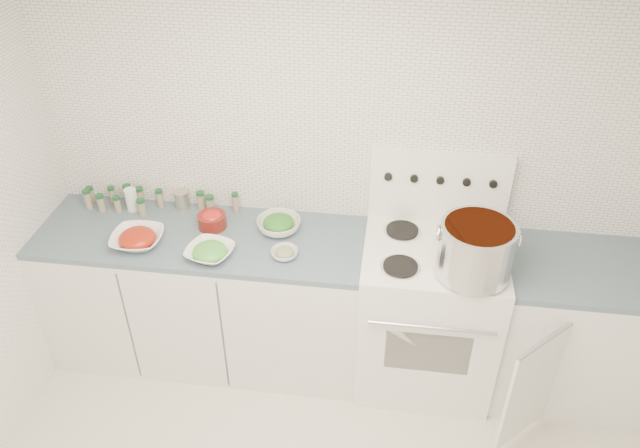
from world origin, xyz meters
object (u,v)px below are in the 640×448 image
Objects in this scene: stock_pot at (476,248)px; bowl_snowpea at (210,252)px; stove at (427,310)px; bowl_tomato at (137,238)px.

bowl_snowpea is (-1.37, -0.00, -0.17)m from stock_pot.
bowl_snowpea is at bearing -179.97° from stock_pot.
bowl_tomato is (-1.61, -0.12, 0.44)m from stove.
stock_pot is 1.36× the size of bowl_tomato.
stock_pot is at bearing 0.03° from bowl_snowpea.
bowl_tomato reaches higher than bowl_snowpea.
stove is 3.44× the size of stock_pot.
bowl_tomato is 0.43m from bowl_snowpea.
bowl_snowpea is (-1.19, -0.18, 0.44)m from stove.
stove reaches higher than bowl_snowpea.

